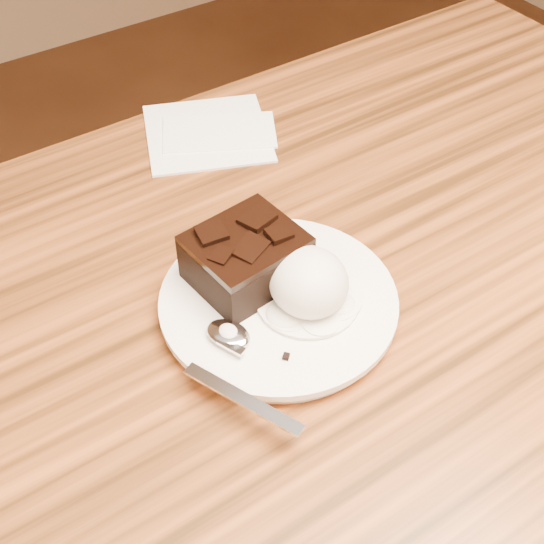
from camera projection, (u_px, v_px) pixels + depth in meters
plate at (278, 304)px, 0.64m from camera, size 0.21×0.21×0.02m
brownie at (246, 261)px, 0.64m from camera, size 0.10×0.09×0.04m
ice_cream_scoop at (309, 282)px, 0.61m from camera, size 0.07×0.07×0.06m
melt_puddle at (308, 300)px, 0.63m from camera, size 0.09×0.09×0.00m
spoon at (229, 335)px, 0.60m from camera, size 0.09×0.16×0.01m
napkin at (207, 132)px, 0.83m from camera, size 0.18×0.18×0.01m
crumb_a at (286, 357)px, 0.59m from camera, size 0.01×0.01×0.00m
crumb_b at (286, 296)px, 0.63m from camera, size 0.01×0.01×0.00m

